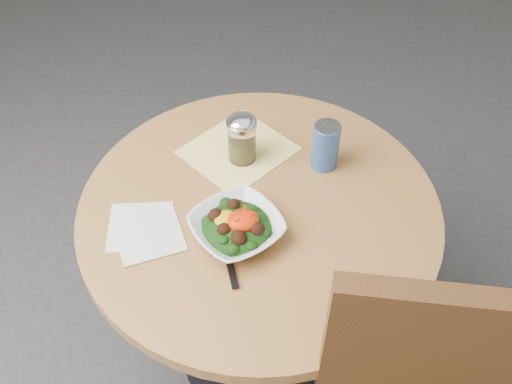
% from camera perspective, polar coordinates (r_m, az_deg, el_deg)
% --- Properties ---
extents(ground, '(6.00, 6.00, 0.00)m').
position_cam_1_polar(ground, '(2.04, 0.24, -15.34)').
color(ground, '#2E2E31').
rests_on(ground, ground).
extents(table, '(0.90, 0.90, 0.75)m').
position_cam_1_polar(table, '(1.57, 0.30, -6.03)').
color(table, black).
rests_on(table, ground).
extents(cloth_napkin, '(0.34, 0.33, 0.00)m').
position_cam_1_polar(cloth_napkin, '(1.55, -1.81, 4.18)').
color(cloth_napkin, yellow).
rests_on(cloth_napkin, table).
extents(paper_napkins, '(0.19, 0.20, 0.00)m').
position_cam_1_polar(paper_napkins, '(1.38, -11.08, -3.77)').
color(paper_napkins, silver).
rests_on(paper_napkins, table).
extents(salad_bowl, '(0.26, 0.26, 0.08)m').
position_cam_1_polar(salad_bowl, '(1.33, -1.93, -3.52)').
color(salad_bowl, white).
rests_on(salad_bowl, table).
extents(fork, '(0.03, 0.23, 0.00)m').
position_cam_1_polar(fork, '(1.33, -3.05, -5.27)').
color(fork, black).
rests_on(fork, table).
extents(spice_shaker, '(0.08, 0.08, 0.14)m').
position_cam_1_polar(spice_shaker, '(1.48, -1.43, 5.35)').
color(spice_shaker, silver).
rests_on(spice_shaker, table).
extents(beverage_can, '(0.07, 0.07, 0.13)m').
position_cam_1_polar(beverage_can, '(1.48, 6.97, 4.63)').
color(beverage_can, '#0D3194').
rests_on(beverage_can, table).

